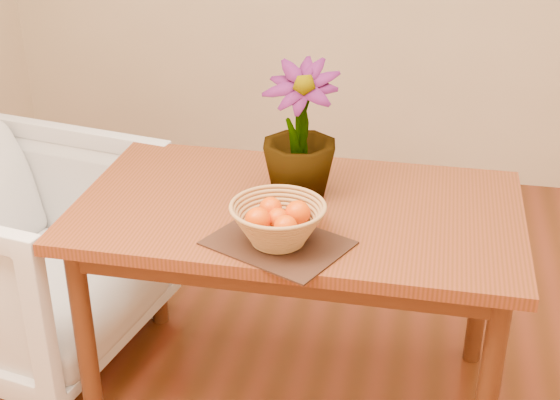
% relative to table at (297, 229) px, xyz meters
% --- Properties ---
extents(table, '(1.40, 0.80, 0.75)m').
position_rel_table_xyz_m(table, '(0.00, 0.00, 0.00)').
color(table, maroon).
rests_on(table, floor).
extents(placemat, '(0.46, 0.41, 0.01)m').
position_rel_table_xyz_m(placemat, '(-0.01, -0.25, 0.09)').
color(placemat, '#321A12').
rests_on(placemat, table).
extents(wicker_basket, '(0.28, 0.28, 0.11)m').
position_rel_table_xyz_m(wicker_basket, '(-0.01, -0.25, 0.15)').
color(wicker_basket, '#AE7D48').
rests_on(wicker_basket, placemat).
extents(orange_pile, '(0.18, 0.17, 0.07)m').
position_rel_table_xyz_m(orange_pile, '(-0.01, -0.25, 0.18)').
color(orange_pile, '#ED3A03').
rests_on(orange_pile, wicker_basket).
extents(potted_plant, '(0.27, 0.27, 0.43)m').
position_rel_table_xyz_m(potted_plant, '(-0.01, 0.09, 0.30)').
color(potted_plant, '#164413').
rests_on(potted_plant, table).
extents(armchair, '(0.92, 0.96, 0.86)m').
position_rel_table_xyz_m(armchair, '(-1.04, 0.09, -0.23)').
color(armchair, '#87715D').
rests_on(armchair, floor).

